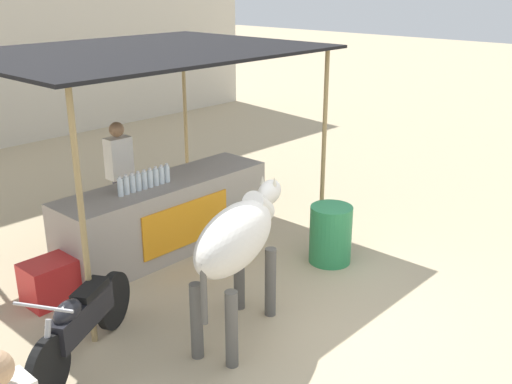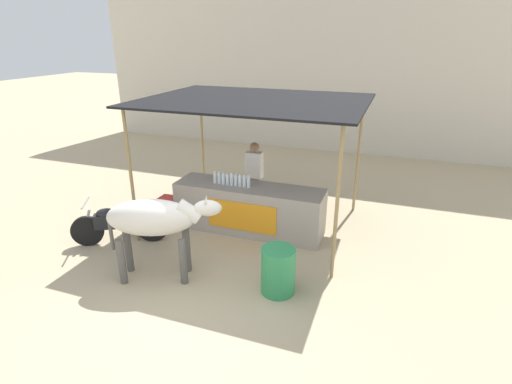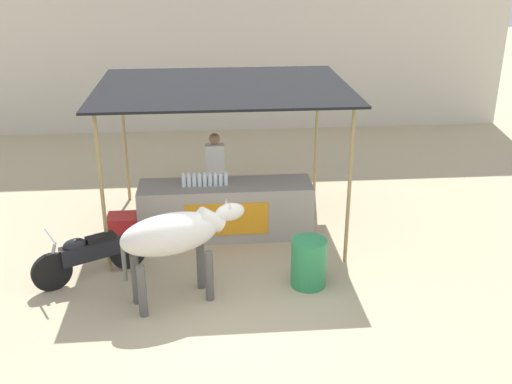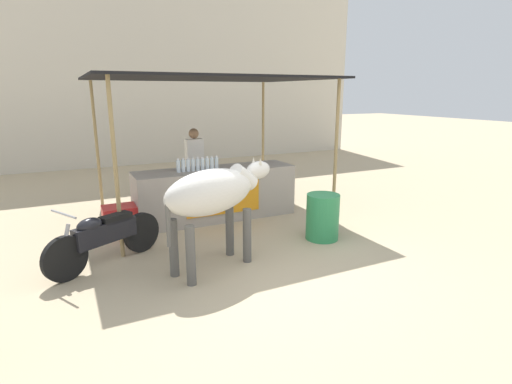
# 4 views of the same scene
# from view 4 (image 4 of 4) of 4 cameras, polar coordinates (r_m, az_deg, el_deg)

# --- Properties ---
(ground_plane) EXTENTS (60.00, 60.00, 0.00)m
(ground_plane) POSITION_cam_4_polar(r_m,az_deg,el_deg) (5.84, 2.04, -9.62)
(ground_plane) COLOR tan
(building_wall_far) EXTENTS (16.00, 0.50, 6.40)m
(building_wall_far) POSITION_cam_4_polar(r_m,az_deg,el_deg) (13.94, -16.30, 17.10)
(building_wall_far) COLOR beige
(building_wall_far) RESTS_ON ground
(stall_counter) EXTENTS (3.00, 0.82, 0.96)m
(stall_counter) POSITION_cam_4_polar(r_m,az_deg,el_deg) (7.59, -5.75, -0.21)
(stall_counter) COLOR #9E9389
(stall_counter) RESTS_ON ground
(stall_awning) EXTENTS (4.20, 3.20, 2.61)m
(stall_awning) POSITION_cam_4_polar(r_m,az_deg,el_deg) (7.64, -6.96, 15.21)
(stall_awning) COLOR black
(stall_awning) RESTS_ON ground
(water_bottle_row) EXTENTS (0.79, 0.07, 0.25)m
(water_bottle_row) POSITION_cam_4_polar(r_m,az_deg,el_deg) (7.31, -8.31, 3.93)
(water_bottle_row) COLOR silver
(water_bottle_row) RESTS_ON stall_counter
(vendor_behind_counter) EXTENTS (0.34, 0.22, 1.65)m
(vendor_behind_counter) POSITION_cam_4_polar(r_m,az_deg,el_deg) (8.16, -8.71, 3.36)
(vendor_behind_counter) COLOR #383842
(vendor_behind_counter) RESTS_ON ground
(cooler_box) EXTENTS (0.60, 0.44, 0.48)m
(cooler_box) POSITION_cam_4_polar(r_m,az_deg,el_deg) (7.17, -18.62, -3.76)
(cooler_box) COLOR red
(cooler_box) RESTS_ON ground
(water_barrel) EXTENTS (0.53, 0.53, 0.75)m
(water_barrel) POSITION_cam_4_polar(r_m,az_deg,el_deg) (6.59, 9.49, -3.51)
(water_barrel) COLOR #2D8C51
(water_barrel) RESTS_ON ground
(cow) EXTENTS (1.83, 0.96, 1.44)m
(cow) POSITION_cam_4_polar(r_m,az_deg,el_deg) (5.30, -5.97, -0.36)
(cow) COLOR silver
(cow) RESTS_ON ground
(motorcycle_parked) EXTENTS (1.62, 0.97, 0.90)m
(motorcycle_parked) POSITION_cam_4_polar(r_m,az_deg,el_deg) (5.88, -20.85, -5.92)
(motorcycle_parked) COLOR black
(motorcycle_parked) RESTS_ON ground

